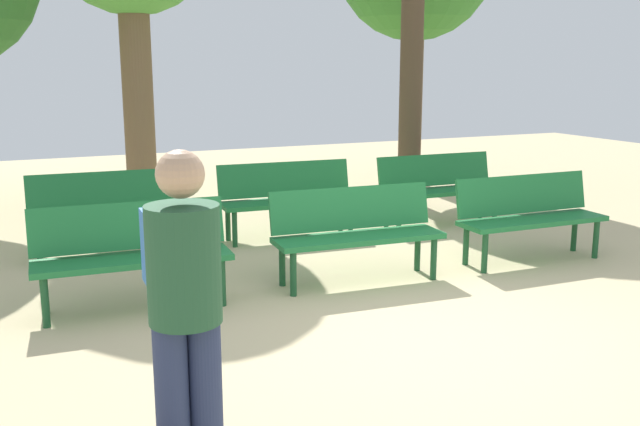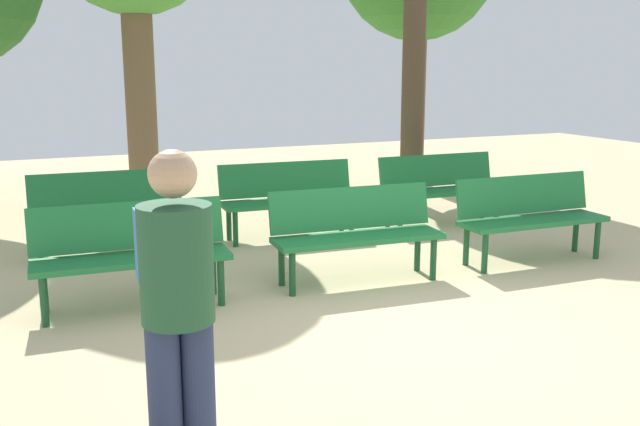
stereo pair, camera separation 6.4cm
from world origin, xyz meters
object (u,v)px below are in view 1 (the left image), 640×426
bench_r0_c1 (356,228)px  visitor_with_backpack (184,301)px  bench_r1_c1 (288,195)px  tree_3 (411,94)px  bench_r0_c0 (132,249)px  bench_r1_c0 (107,208)px  bench_r0_c2 (529,212)px  bench_r1_c2 (439,185)px

bench_r0_c1 → visitor_with_backpack: bearing=-126.8°
bench_r1_c1 → tree_3: 2.81m
bench_r0_c0 → visitor_with_backpack: (-0.22, -2.74, 0.43)m
bench_r0_c0 → bench_r1_c0: 1.87m
bench_r1_c1 → tree_3: size_ratio=0.51×
visitor_with_backpack → bench_r0_c1: bearing=-128.6°
tree_3 → visitor_with_backpack: bearing=-129.6°
bench_r0_c2 → bench_r1_c1: size_ratio=0.99×
bench_r1_c2 → bench_r0_c2: bearing=-91.7°
bench_r1_c0 → bench_r0_c1: bearing=-41.5°
bench_r0_c2 → bench_r0_c0: bearing=178.9°
bench_r1_c0 → visitor_with_backpack: (-0.29, -4.60, 0.43)m
bench_r0_c1 → bench_r1_c1: bearing=92.0°
tree_3 → bench_r1_c2: bearing=-104.2°
bench_r0_c1 → visitor_with_backpack: (-2.26, -2.64, 0.43)m
bench_r0_c0 → tree_3: 5.40m
bench_r0_c1 → visitor_with_backpack: 3.51m
tree_3 → bench_r0_c1: bearing=-128.6°
bench_r0_c1 → bench_r0_c2: bearing=1.2°
bench_r1_c2 → tree_3: bearing=77.4°
bench_r1_c1 → visitor_with_backpack: 5.08m
bench_r0_c0 → bench_r1_c0: size_ratio=1.00×
visitor_with_backpack → bench_r1_c0: bearing=-91.6°
bench_r0_c1 → bench_r1_c1: (0.06, 1.85, 0.00)m
bench_r0_c0 → bench_r1_c1: (2.10, 1.76, 0.00)m
bench_r0_c0 → bench_r1_c0: bearing=91.1°
bench_r0_c0 → bench_r1_c1: bearing=43.1°
bench_r1_c0 → bench_r1_c1: bearing=0.3°
bench_r1_c2 → tree_3: 1.69m
bench_r1_c2 → tree_3: size_ratio=0.51×
bench_r1_c0 → bench_r1_c1: size_ratio=1.00×
bench_r1_c2 → bench_r1_c1: bearing=177.9°
tree_3 → bench_r0_c0: bearing=-146.8°
bench_r0_c0 → tree_3: tree_3 is taller
bench_r0_c2 → bench_r1_c0: bearing=154.1°
bench_r1_c2 → tree_3: (0.32, 1.26, 1.08)m
bench_r1_c1 → bench_r1_c2: same height
bench_r0_c0 → bench_r1_c1: same height
bench_r0_c0 → bench_r0_c1: 2.05m
bench_r0_c0 → tree_3: bearing=36.3°
bench_r1_c1 → bench_r1_c2: (2.01, -0.13, 0.00)m
bench_r0_c1 → bench_r1_c0: same height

